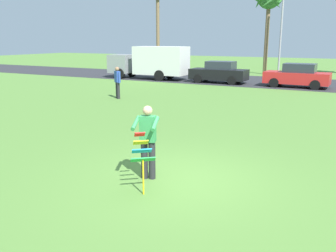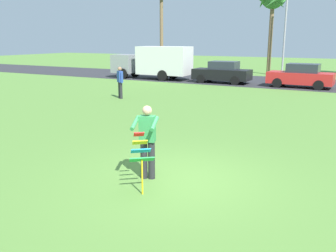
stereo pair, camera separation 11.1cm
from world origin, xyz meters
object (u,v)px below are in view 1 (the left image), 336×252
(person_kite_flyer, at_px, (148,140))
(parked_truck_grey_van, at_px, (152,62))
(palm_tree_right_near, at_px, (269,1))
(person_walker_near, at_px, (118,82))
(kite_held, at_px, (142,153))
(streetlight_pole, at_px, (282,30))
(parked_car_black, at_px, (219,72))
(parked_car_red, at_px, (297,76))

(person_kite_flyer, xyz_separation_m, parked_truck_grey_van, (-10.74, 18.87, 0.46))
(palm_tree_right_near, xyz_separation_m, person_walker_near, (-3.85, -18.15, -5.59))
(kite_held, relative_size, streetlight_pole, 0.18)
(parked_truck_grey_van, relative_size, parked_car_black, 1.60)
(parked_car_red, bearing_deg, palm_tree_right_near, 115.58)
(kite_held, relative_size, person_walker_near, 0.72)
(kite_held, relative_size, palm_tree_right_near, 0.16)
(palm_tree_right_near, relative_size, person_walker_near, 4.56)
(parked_truck_grey_van, bearing_deg, parked_car_red, -0.00)
(streetlight_pole, xyz_separation_m, person_walker_near, (-5.30, -17.21, -3.06))
(parked_car_red, xyz_separation_m, palm_tree_right_near, (-4.14, 8.65, 5.75))
(palm_tree_right_near, height_order, person_walker_near, palm_tree_right_near)
(parked_car_black, bearing_deg, streetlight_pole, 69.63)
(palm_tree_right_near, bearing_deg, streetlight_pole, -32.95)
(streetlight_pole, distance_m, person_walker_near, 18.26)
(person_kite_flyer, height_order, parked_truck_grey_van, parked_truck_grey_van)
(kite_held, distance_m, person_walker_near, 12.67)
(parked_truck_grey_van, bearing_deg, person_walker_near, -70.87)
(parked_car_black, xyz_separation_m, parked_car_red, (5.55, -0.00, 0.00))
(parked_truck_grey_van, bearing_deg, streetlight_pole, 41.89)
(person_kite_flyer, bearing_deg, parked_car_red, 88.34)
(kite_held, xyz_separation_m, palm_tree_right_near, (-3.85, 28.20, 5.67))
(parked_truck_grey_van, distance_m, person_walker_near, 10.06)
(kite_held, height_order, parked_truck_grey_van, parked_truck_grey_van)
(person_kite_flyer, height_order, kite_held, person_kite_flyer)
(person_kite_flyer, distance_m, person_walker_near, 11.97)
(kite_held, xyz_separation_m, parked_car_red, (0.29, 19.55, -0.08))
(parked_car_red, bearing_deg, parked_car_black, 179.99)
(person_kite_flyer, relative_size, person_walker_near, 1.00)
(parked_car_black, relative_size, streetlight_pole, 0.60)
(person_walker_near, bearing_deg, person_kite_flyer, -51.53)
(person_walker_near, bearing_deg, parked_truck_grey_van, 109.13)
(parked_car_black, relative_size, person_walker_near, 2.43)
(person_walker_near, bearing_deg, streetlight_pole, 72.88)
(person_kite_flyer, distance_m, kite_held, 0.74)
(kite_held, bearing_deg, streetlight_pole, 95.04)
(person_kite_flyer, distance_m, palm_tree_right_near, 28.30)
(parked_car_red, distance_m, palm_tree_right_near, 11.18)
(parked_truck_grey_van, bearing_deg, parked_car_black, 0.00)
(parked_car_black, relative_size, parked_car_red, 0.99)
(person_kite_flyer, relative_size, parked_car_red, 0.41)
(kite_held, distance_m, parked_truck_grey_van, 22.44)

